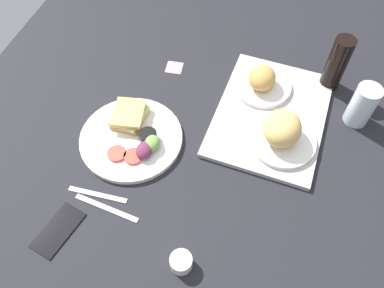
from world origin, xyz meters
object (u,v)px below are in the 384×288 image
at_px(fork, 98,194).
at_px(knife, 106,208).
at_px(plate_with_salad, 133,135).
at_px(cell_phone, 58,230).
at_px(bread_plate_far, 282,132).
at_px(espresso_cup, 181,262).
at_px(drinking_glass, 362,105).
at_px(serving_tray, 271,115).
at_px(bread_plate_near, 262,81).
at_px(sticky_note, 174,67).
at_px(soda_bottle, 337,64).

bearing_deg(fork, knife, -39.90).
xyz_separation_m(plate_with_salad, knife, (0.24, 0.02, -0.01)).
bearing_deg(plate_with_salad, cell_phone, -13.43).
relative_size(bread_plate_far, espresso_cup, 3.55).
xyz_separation_m(drinking_glass, knife, (0.51, -0.62, -0.07)).
relative_size(serving_tray, knife, 2.37).
xyz_separation_m(serving_tray, espresso_cup, (0.53, -0.13, 0.01)).
bearing_deg(cell_phone, drinking_glass, 143.52).
relative_size(bread_plate_near, sticky_note, 3.41).
xyz_separation_m(bread_plate_far, sticky_note, (-0.21, -0.40, -0.06)).
relative_size(bread_plate_near, bread_plate_far, 0.96).
xyz_separation_m(bread_plate_far, cell_phone, (0.44, -0.50, -0.05)).
bearing_deg(knife, sticky_note, 95.29).
xyz_separation_m(fork, sticky_note, (-0.53, 0.05, -0.00)).
height_order(plate_with_salad, drinking_glass, drinking_glass).
height_order(drinking_glass, fork, drinking_glass).
xyz_separation_m(serving_tray, bread_plate_far, (0.10, 0.04, 0.05)).
xyz_separation_m(soda_bottle, cell_phone, (0.73, -0.62, -0.09)).
xyz_separation_m(bread_plate_near, drinking_glass, (0.03, 0.31, 0.02)).
distance_m(plate_with_salad, knife, 0.24).
bearing_deg(bread_plate_far, drinking_glass, 126.94).
bearing_deg(drinking_glass, serving_tray, -76.05).
xyz_separation_m(bread_plate_near, plate_with_salad, (0.30, -0.33, -0.03)).
xyz_separation_m(drinking_glass, espresso_cup, (0.59, -0.38, -0.05)).
relative_size(bread_plate_far, drinking_glass, 1.43).
height_order(bread_plate_far, plate_with_salad, bread_plate_far).
distance_m(fork, knife, 0.05).
bearing_deg(plate_with_salad, serving_tray, 118.47).
distance_m(drinking_glass, soda_bottle, 0.16).
xyz_separation_m(knife, sticky_note, (-0.56, 0.01, -0.00)).
xyz_separation_m(cell_phone, sticky_note, (-0.66, 0.10, -0.00)).
height_order(bread_plate_near, plate_with_salad, bread_plate_near).
xyz_separation_m(plate_with_salad, fork, (0.21, -0.02, -0.01)).
bearing_deg(plate_with_salad, knife, 3.86).
bearing_deg(knife, plate_with_salad, 99.85).
bearing_deg(plate_with_salad, espresso_cup, 38.39).
height_order(serving_tray, fork, serving_tray).
height_order(espresso_cup, cell_phone, espresso_cup).
distance_m(bread_plate_far, fork, 0.55).
relative_size(bread_plate_far, sticky_note, 3.55).
distance_m(soda_bottle, sticky_note, 0.53).
relative_size(bread_plate_near, fork, 1.12).
height_order(bread_plate_near, sticky_note, bread_plate_near).
bearing_deg(cell_phone, espresso_cup, 104.89).
bearing_deg(bread_plate_near, sticky_note, -93.81).
relative_size(drinking_glass, fork, 0.82).
relative_size(bread_plate_far, cell_phone, 1.38).
height_order(serving_tray, knife, serving_tray).
bearing_deg(soda_bottle, bread_plate_near, -66.55).
relative_size(serving_tray, bread_plate_far, 2.26).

